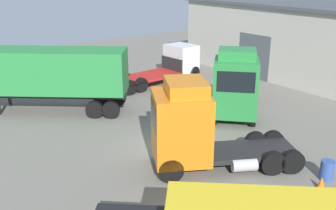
{
  "coord_description": "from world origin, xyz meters",
  "views": [
    {
      "loc": [
        14.14,
        -10.9,
        8.68
      ],
      "look_at": [
        -1.76,
        1.49,
        1.6
      ],
      "focal_mm": 42.0,
      "sensor_mm": 36.0,
      "label": 1
    }
  ],
  "objects_px": {
    "tractor_unit_orange": "(193,128)",
    "traffic_cone": "(321,183)",
    "oil_drum": "(327,170)",
    "container_trailer_green": "(46,72)",
    "tractor_unit_green": "(235,87)",
    "flatbed_truck_white": "(171,64)"
  },
  "relations": [
    {
      "from": "tractor_unit_orange",
      "to": "traffic_cone",
      "type": "relative_size",
      "value": 12.64
    },
    {
      "from": "oil_drum",
      "to": "traffic_cone",
      "type": "bearing_deg",
      "value": -70.89
    },
    {
      "from": "tractor_unit_orange",
      "to": "oil_drum",
      "type": "height_order",
      "value": "tractor_unit_orange"
    },
    {
      "from": "container_trailer_green",
      "to": "oil_drum",
      "type": "relative_size",
      "value": 10.55
    },
    {
      "from": "tractor_unit_green",
      "to": "tractor_unit_orange",
      "type": "relative_size",
      "value": 0.88
    },
    {
      "from": "container_trailer_green",
      "to": "tractor_unit_orange",
      "type": "bearing_deg",
      "value": 141.51
    },
    {
      "from": "tractor_unit_green",
      "to": "container_trailer_green",
      "type": "xyz_separation_m",
      "value": [
        -8.2,
        -8.26,
        0.5
      ]
    },
    {
      "from": "tractor_unit_orange",
      "to": "tractor_unit_green",
      "type": "bearing_deg",
      "value": -123.02
    },
    {
      "from": "container_trailer_green",
      "to": "oil_drum",
      "type": "distance_m",
      "value": 16.91
    },
    {
      "from": "oil_drum",
      "to": "traffic_cone",
      "type": "xyz_separation_m",
      "value": [
        0.31,
        -0.89,
        -0.19
      ]
    },
    {
      "from": "tractor_unit_orange",
      "to": "traffic_cone",
      "type": "height_order",
      "value": "tractor_unit_orange"
    },
    {
      "from": "tractor_unit_orange",
      "to": "flatbed_truck_white",
      "type": "relative_size",
      "value": 0.91
    },
    {
      "from": "oil_drum",
      "to": "traffic_cone",
      "type": "relative_size",
      "value": 1.6
    },
    {
      "from": "traffic_cone",
      "to": "tractor_unit_green",
      "type": "bearing_deg",
      "value": 158.51
    },
    {
      "from": "tractor_unit_green",
      "to": "container_trailer_green",
      "type": "height_order",
      "value": "tractor_unit_green"
    },
    {
      "from": "container_trailer_green",
      "to": "traffic_cone",
      "type": "bearing_deg",
      "value": 148.62
    },
    {
      "from": "traffic_cone",
      "to": "container_trailer_green",
      "type": "bearing_deg",
      "value": -161.9
    },
    {
      "from": "tractor_unit_green",
      "to": "flatbed_truck_white",
      "type": "xyz_separation_m",
      "value": [
        -9.16,
        2.35,
        -0.71
      ]
    },
    {
      "from": "tractor_unit_green",
      "to": "oil_drum",
      "type": "bearing_deg",
      "value": 31.08
    },
    {
      "from": "oil_drum",
      "to": "container_trailer_green",
      "type": "bearing_deg",
      "value": -158.7
    },
    {
      "from": "oil_drum",
      "to": "tractor_unit_orange",
      "type": "bearing_deg",
      "value": -138.0
    },
    {
      "from": "tractor_unit_green",
      "to": "container_trailer_green",
      "type": "distance_m",
      "value": 11.65
    }
  ]
}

